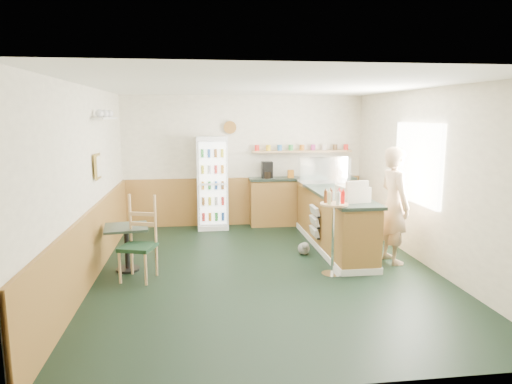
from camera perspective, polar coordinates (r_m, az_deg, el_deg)
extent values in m
plane|color=black|center=(6.93, 1.21, -9.78)|extent=(6.00, 6.00, 0.00)
cube|color=#F0E7CC|center=(9.57, -1.46, 3.91)|extent=(5.00, 0.02, 2.70)
cube|color=#F0E7CC|center=(6.71, -20.45, 0.85)|extent=(0.02, 6.00, 2.70)
cube|color=#F0E7CC|center=(7.41, 20.82, 1.60)|extent=(0.02, 6.00, 2.70)
cube|color=white|center=(6.55, 1.29, 13.18)|extent=(5.00, 6.00, 0.02)
cube|color=olive|center=(9.66, -1.42, -1.14)|extent=(4.98, 0.05, 1.00)
cube|color=olive|center=(6.87, -19.71, -6.16)|extent=(0.05, 5.98, 1.00)
cube|color=white|center=(7.63, 19.52, 3.40)|extent=(0.06, 1.45, 1.25)
cube|color=gold|center=(7.16, -19.19, 3.05)|extent=(0.03, 0.32, 0.38)
cube|color=white|center=(7.60, -18.35, 8.74)|extent=(0.18, 1.20, 0.03)
cylinder|color=#905E24|center=(9.43, -3.27, 8.07)|extent=(0.26, 0.04, 0.26)
cube|color=olive|center=(8.10, 9.57, -3.55)|extent=(0.60, 2.95, 0.95)
cube|color=white|center=(8.21, 9.48, -6.44)|extent=(0.64, 2.97, 0.10)
cube|color=#27362C|center=(8.00, 9.67, 0.00)|extent=(0.68, 3.01, 0.05)
cube|color=olive|center=(9.69, 5.76, -1.30)|extent=(2.20, 0.38, 0.95)
cube|color=#27362C|center=(9.61, 5.81, 1.69)|extent=(2.24, 0.42, 0.05)
cube|color=tan|center=(9.63, 5.76, 5.09)|extent=(2.10, 0.22, 0.04)
cube|color=black|center=(9.44, 1.39, 2.79)|extent=(0.22, 0.18, 0.34)
cylinder|color=#B2664C|center=(9.45, 0.13, 5.54)|extent=(0.10, 0.10, 0.12)
cylinder|color=#B2664C|center=(9.49, 1.56, 5.55)|extent=(0.10, 0.10, 0.12)
cylinder|color=#B2664C|center=(9.52, 2.97, 5.56)|extent=(0.10, 0.10, 0.12)
cylinder|color=#B2664C|center=(9.57, 4.38, 5.56)|extent=(0.10, 0.10, 0.12)
cylinder|color=#B2664C|center=(9.62, 5.77, 5.56)|extent=(0.10, 0.10, 0.12)
cylinder|color=#B2664C|center=(9.68, 7.15, 5.56)|extent=(0.10, 0.10, 0.12)
cylinder|color=#B2664C|center=(9.74, 8.51, 5.55)|extent=(0.10, 0.10, 0.12)
cylinder|color=#B2664C|center=(9.81, 9.85, 5.55)|extent=(0.10, 0.10, 0.12)
cylinder|color=#B2664C|center=(9.88, 11.17, 5.53)|extent=(0.10, 0.10, 0.12)
cube|color=white|center=(9.35, -5.49, 1.19)|extent=(0.62, 0.44, 1.88)
cube|color=white|center=(9.12, -5.44, 1.04)|extent=(0.52, 0.02, 1.66)
cube|color=silver|center=(9.05, -5.43, 0.98)|extent=(0.56, 0.02, 1.72)
cube|color=silver|center=(8.61, 8.43, 1.08)|extent=(0.91, 0.47, 0.06)
cube|color=silver|center=(8.57, 8.47, 2.79)|extent=(0.89, 0.45, 0.45)
cube|color=beige|center=(7.07, 12.00, -0.19)|extent=(0.46, 0.47, 0.23)
imported|color=tan|center=(7.42, 16.91, -1.60)|extent=(0.50, 0.65, 1.83)
cylinder|color=silver|center=(6.85, 9.49, -10.07)|extent=(0.31, 0.31, 0.02)
cylinder|color=silver|center=(6.69, 9.61, -5.88)|extent=(0.04, 0.04, 1.04)
cylinder|color=tan|center=(6.57, 9.74, -1.51)|extent=(0.40, 0.40, 0.03)
cylinder|color=red|center=(6.55, 10.82, -0.68)|extent=(0.06, 0.06, 0.18)
cylinder|color=red|center=(6.66, 10.35, -0.50)|extent=(0.06, 0.06, 0.18)
cylinder|color=red|center=(6.66, 9.30, -0.46)|extent=(0.06, 0.06, 0.18)
cylinder|color=red|center=(6.56, 8.70, -0.59)|extent=(0.06, 0.06, 0.18)
cylinder|color=red|center=(6.46, 9.16, -0.77)|extent=(0.06, 0.06, 0.18)
cylinder|color=red|center=(6.45, 10.24, -0.82)|extent=(0.06, 0.06, 0.18)
cube|color=black|center=(7.96, 7.41, -5.41)|extent=(0.05, 0.45, 0.03)
cube|color=beige|center=(7.94, 7.28, -4.93)|extent=(0.09, 0.41, 0.15)
cube|color=black|center=(7.91, 7.44, -4.12)|extent=(0.05, 0.45, 0.03)
cube|color=beige|center=(7.89, 7.31, -3.63)|extent=(0.09, 0.41, 0.15)
cube|color=black|center=(7.87, 7.47, -2.81)|extent=(0.05, 0.45, 0.03)
cube|color=beige|center=(7.85, 7.34, -2.32)|extent=(0.09, 0.41, 0.15)
cylinder|color=black|center=(7.20, -15.71, -9.25)|extent=(0.35, 0.35, 0.04)
cylinder|color=black|center=(7.11, -15.83, -6.83)|extent=(0.07, 0.07, 0.62)
cube|color=#27362C|center=(7.03, -15.95, -4.28)|extent=(0.70, 0.70, 0.04)
cube|color=black|center=(6.64, -14.56, -6.69)|extent=(0.55, 0.55, 0.05)
cylinder|color=tan|center=(6.56, -16.33, -9.20)|extent=(0.04, 0.04, 0.46)
cylinder|color=tan|center=(6.51, -12.99, -9.19)|extent=(0.04, 0.04, 0.46)
cylinder|color=tan|center=(6.91, -15.85, -8.19)|extent=(0.04, 0.04, 0.46)
cylinder|color=tan|center=(6.87, -12.69, -8.18)|extent=(0.04, 0.04, 0.46)
cube|color=tan|center=(6.74, -14.48, -3.30)|extent=(0.39, 0.16, 0.72)
sphere|color=gray|center=(7.70, 5.99, -7.06)|extent=(0.20, 0.20, 0.20)
sphere|color=gray|center=(7.59, 6.17, -6.69)|extent=(0.12, 0.12, 0.12)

